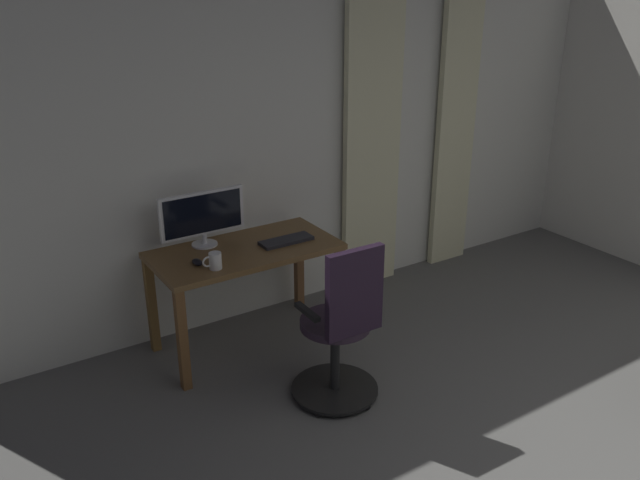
# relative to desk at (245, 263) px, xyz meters

# --- Properties ---
(back_room_partition) EXTENTS (5.76, 0.10, 2.75)m
(back_room_partition) POSITION_rel_desk_xyz_m (-0.83, -0.47, 0.73)
(back_room_partition) COLOR silver
(back_room_partition) RESTS_ON ground
(curtain_left_panel) EXTENTS (0.40, 0.06, 2.35)m
(curtain_left_panel) POSITION_rel_desk_xyz_m (-2.26, -0.36, 0.53)
(curtain_left_panel) COLOR beige
(curtain_left_panel) RESTS_ON ground
(curtain_right_panel) EXTENTS (0.53, 0.06, 2.35)m
(curtain_right_panel) POSITION_rel_desk_xyz_m (-1.35, -0.36, 0.53)
(curtain_right_panel) COLOR beige
(curtain_right_panel) RESTS_ON ground
(desk) EXTENTS (1.28, 0.65, 0.75)m
(desk) POSITION_rel_desk_xyz_m (0.00, 0.00, 0.00)
(desk) COLOR brown
(desk) RESTS_ON ground
(office_chair) EXTENTS (0.56, 0.56, 1.08)m
(office_chair) POSITION_rel_desk_xyz_m (-0.17, 0.93, -0.15)
(office_chair) COLOR black
(office_chair) RESTS_ON ground
(computer_monitor) EXTENTS (0.61, 0.18, 0.39)m
(computer_monitor) POSITION_rel_desk_xyz_m (0.21, -0.21, 0.33)
(computer_monitor) COLOR white
(computer_monitor) RESTS_ON desk
(computer_keyboard) EXTENTS (0.38, 0.14, 0.02)m
(computer_keyboard) POSITION_rel_desk_xyz_m (-0.30, 0.06, 0.12)
(computer_keyboard) COLOR #232328
(computer_keyboard) RESTS_ON desk
(computer_mouse) EXTENTS (0.06, 0.10, 0.04)m
(computer_mouse) POSITION_rel_desk_xyz_m (0.38, 0.08, 0.13)
(computer_mouse) COLOR black
(computer_mouse) RESTS_ON desk
(mug_tea) EXTENTS (0.13, 0.08, 0.11)m
(mug_tea) POSITION_rel_desk_xyz_m (0.31, 0.20, 0.16)
(mug_tea) COLOR white
(mug_tea) RESTS_ON desk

